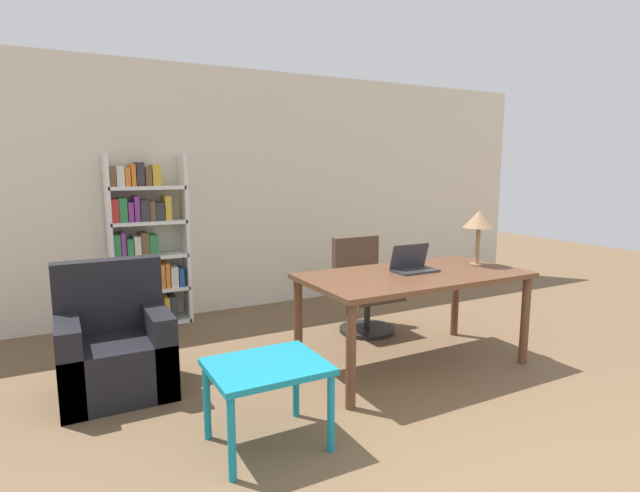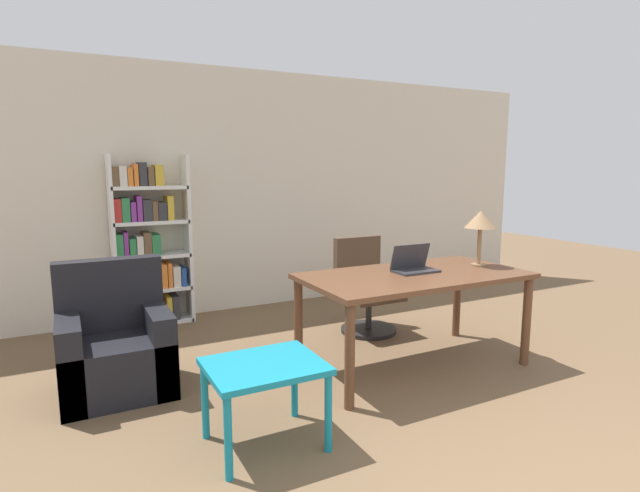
{
  "view_description": "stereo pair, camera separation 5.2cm",
  "coord_description": "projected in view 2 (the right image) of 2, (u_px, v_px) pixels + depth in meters",
  "views": [
    {
      "loc": [
        -2.0,
        -0.93,
        1.62
      ],
      "look_at": [
        -0.23,
        2.38,
        1.03
      ],
      "focal_mm": 28.0,
      "sensor_mm": 36.0,
      "label": 1
    },
    {
      "loc": [
        -1.95,
        -0.95,
        1.62
      ],
      "look_at": [
        -0.23,
        2.38,
        1.03
      ],
      "focal_mm": 28.0,
      "sensor_mm": 36.0,
      "label": 2
    }
  ],
  "objects": [
    {
      "name": "armchair",
      "position": [
        115.0,
        349.0,
        3.63
      ],
      "size": [
        0.75,
        0.68,
        0.95
      ],
      "color": "black",
      "rests_on": "ground_plane"
    },
    {
      "name": "desk",
      "position": [
        414.0,
        284.0,
        4.02
      ],
      "size": [
        1.81,
        0.93,
        0.78
      ],
      "color": "brown",
      "rests_on": "ground_plane"
    },
    {
      "name": "office_chair",
      "position": [
        365.0,
        290.0,
        4.98
      ],
      "size": [
        0.55,
        0.55,
        0.93
      ],
      "color": "black",
      "rests_on": "ground_plane"
    },
    {
      "name": "laptop",
      "position": [
        414.0,
        266.0,
        4.08
      ],
      "size": [
        0.36,
        0.21,
        0.22
      ],
      "color": "#2D2D33",
      "rests_on": "desk"
    },
    {
      "name": "side_table_blue",
      "position": [
        265.0,
        375.0,
        2.89
      ],
      "size": [
        0.66,
        0.54,
        0.5
      ],
      "color": "teal",
      "rests_on": "ground_plane"
    },
    {
      "name": "wall_back",
      "position": [
        252.0,
        191.0,
        5.74
      ],
      "size": [
        8.0,
        0.06,
        2.7
      ],
      "color": "beige",
      "rests_on": "ground_plane"
    },
    {
      "name": "table_lamp",
      "position": [
        480.0,
        221.0,
        4.27
      ],
      "size": [
        0.27,
        0.27,
        0.48
      ],
      "color": "olive",
      "rests_on": "desk"
    },
    {
      "name": "bookshelf",
      "position": [
        148.0,
        249.0,
        5.11
      ],
      "size": [
        0.77,
        0.28,
        1.75
      ],
      "color": "white",
      "rests_on": "ground_plane"
    }
  ]
}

